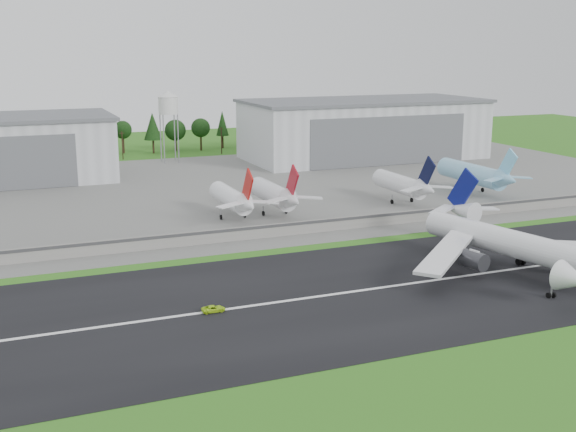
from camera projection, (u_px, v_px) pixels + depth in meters
name	position (u px, v px, depth m)	size (l,w,h in m)	color
ground	(421.00, 302.00, 136.24)	(600.00, 600.00, 0.00)	#2E6417
runway	(394.00, 286.00, 145.24)	(320.00, 60.00, 0.10)	black
runway_centerline	(394.00, 286.00, 145.23)	(220.00, 1.00, 0.02)	white
apron	(229.00, 189.00, 244.41)	(320.00, 150.00, 0.10)	slate
blast_fence	(305.00, 227.00, 185.40)	(240.00, 0.61, 3.50)	gray
hangar_east	(363.00, 129.00, 309.54)	(102.00, 47.00, 25.20)	silver
water_tower	(168.00, 103.00, 295.56)	(8.40, 8.40, 29.40)	#99999E
utility_poles	(174.00, 157.00, 316.55)	(230.00, 3.00, 12.00)	black
treeline	(166.00, 152.00, 330.07)	(320.00, 16.00, 22.00)	black
main_airliner	(510.00, 249.00, 154.04)	(55.93, 58.83, 18.17)	white
ground_vehicle	(214.00, 309.00, 130.89)	(2.00, 4.34, 1.21)	#B3E51A
parked_jet_red_a	(234.00, 199.00, 199.43)	(7.36, 31.29, 16.49)	white
parked_jet_red_b	(277.00, 195.00, 204.03)	(7.36, 31.29, 16.72)	silver
parked_jet_navy	(405.00, 185.00, 219.45)	(7.36, 31.29, 16.60)	white
parked_jet_skyblue	(477.00, 174.00, 235.05)	(7.36, 37.29, 17.04)	#84C2E4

